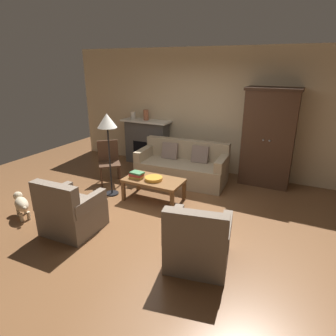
# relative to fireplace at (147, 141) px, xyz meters

# --- Properties ---
(ground_plane) EXTENTS (9.60, 9.60, 0.00)m
(ground_plane) POSITION_rel_fireplace_xyz_m (1.55, -2.30, -0.57)
(ground_plane) COLOR brown
(back_wall) EXTENTS (7.20, 0.10, 2.80)m
(back_wall) POSITION_rel_fireplace_xyz_m (1.55, 0.25, 0.83)
(back_wall) COLOR beige
(back_wall) RESTS_ON ground
(fireplace) EXTENTS (1.26, 0.48, 1.12)m
(fireplace) POSITION_rel_fireplace_xyz_m (0.00, 0.00, 0.00)
(fireplace) COLOR #4C4947
(fireplace) RESTS_ON ground
(armoire) EXTENTS (1.06, 0.57, 2.01)m
(armoire) POSITION_rel_fireplace_xyz_m (2.95, -0.08, 0.44)
(armoire) COLOR #472D1E
(armoire) RESTS_ON ground
(couch) EXTENTS (1.97, 0.97, 0.86)m
(couch) POSITION_rel_fireplace_xyz_m (1.32, -0.73, -0.25)
(couch) COLOR tan
(couch) RESTS_ON ground
(coffee_table) EXTENTS (1.10, 0.60, 0.42)m
(coffee_table) POSITION_rel_fireplace_xyz_m (1.23, -1.85, -0.20)
(coffee_table) COLOR brown
(coffee_table) RESTS_ON ground
(fruit_bowl) EXTENTS (0.33, 0.33, 0.06)m
(fruit_bowl) POSITION_rel_fireplace_xyz_m (1.25, -1.89, -0.12)
(fruit_bowl) COLOR orange
(fruit_bowl) RESTS_ON coffee_table
(book_stack) EXTENTS (0.27, 0.20, 0.12)m
(book_stack) POSITION_rel_fireplace_xyz_m (0.91, -1.93, -0.09)
(book_stack) COLOR gold
(book_stack) RESTS_ON coffee_table
(mantel_vase_cream) EXTENTS (0.13, 0.13, 0.18)m
(mantel_vase_cream) POSITION_rel_fireplace_xyz_m (-0.38, -0.02, 0.64)
(mantel_vase_cream) COLOR beige
(mantel_vase_cream) RESTS_ON fireplace
(mantel_vase_terracotta) EXTENTS (0.13, 0.13, 0.26)m
(mantel_vase_terracotta) POSITION_rel_fireplace_xyz_m (0.00, -0.02, 0.68)
(mantel_vase_terracotta) COLOR #A86042
(mantel_vase_terracotta) RESTS_ON fireplace
(armchair_near_left) EXTENTS (0.81, 0.80, 0.88)m
(armchair_near_left) POSITION_rel_fireplace_xyz_m (0.63, -3.36, -0.25)
(armchair_near_left) COLOR #756656
(armchair_near_left) RESTS_ON ground
(armchair_near_right) EXTENTS (0.90, 0.90, 0.88)m
(armchair_near_right) POSITION_rel_fireplace_xyz_m (2.64, -3.24, -0.25)
(armchair_near_right) COLOR #756656
(armchair_near_right) RESTS_ON ground
(side_chair_wooden) EXTENTS (0.62, 0.62, 0.90)m
(side_chair_wooden) POSITION_rel_fireplace_xyz_m (-0.08, -1.48, -0.06)
(side_chair_wooden) COLOR #472D1E
(side_chair_wooden) RESTS_ON ground
(floor_lamp) EXTENTS (0.36, 0.36, 1.60)m
(floor_lamp) POSITION_rel_fireplace_xyz_m (0.35, -1.99, 0.81)
(floor_lamp) COLOR black
(floor_lamp) RESTS_ON ground
(dog) EXTENTS (0.53, 0.36, 0.39)m
(dog) POSITION_rel_fireplace_xyz_m (-0.43, -3.41, -0.32)
(dog) COLOR beige
(dog) RESTS_ON ground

